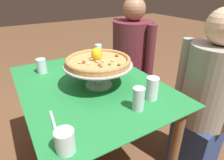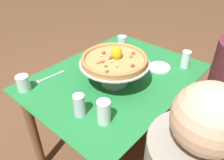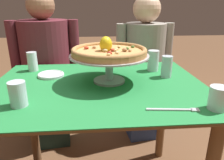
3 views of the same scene
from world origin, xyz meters
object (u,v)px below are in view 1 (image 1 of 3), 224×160
object	(u,v)px
water_glass_back_right	(152,90)
water_glass_side_right	(138,100)
pizza_stand	(98,69)
diner_right	(205,103)
pizza	(98,61)
water_glass_back_left	(98,52)
side_plate	(93,64)
diner_left	(131,64)
water_glass_front_right	(65,142)
dinner_fork	(54,125)
water_glass_front_left	(42,67)

from	to	relation	value
water_glass_back_right	water_glass_side_right	distance (m)	0.14
pizza_stand	diner_right	world-z (taller)	diner_right
pizza	water_glass_back_right	size ratio (longest dim) A/B	3.05
water_glass_back_right	water_glass_back_left	xyz separation A→B (m)	(-0.76, 0.06, -0.00)
water_glass_back_left	diner_right	distance (m)	0.93
pizza_stand	diner_right	bearing A→B (deg)	62.08
water_glass_back_left	water_glass_side_right	world-z (taller)	water_glass_side_right
side_plate	diner_left	size ratio (longest dim) A/B	0.12
water_glass_front_right	water_glass_side_right	xyz separation A→B (m)	(-0.08, 0.41, 0.01)
water_glass_back_right	water_glass_side_right	size ratio (longest dim) A/B	1.04
dinner_fork	side_plate	bearing A→B (deg)	140.44
pizza	side_plate	world-z (taller)	pizza
pizza_stand	diner_left	bearing A→B (deg)	127.43
water_glass_side_right	diner_right	distance (m)	0.64
side_plate	diner_right	world-z (taller)	diner_right
water_glass_front_left	water_glass_front_right	world-z (taller)	water_glass_front_left
pizza	water_glass_front_right	bearing A→B (deg)	-41.00
pizza	water_glass_front_right	size ratio (longest dim) A/B	4.11
pizza	water_glass_front_right	xyz separation A→B (m)	(0.41, -0.36, -0.13)
water_glass_back_right	diner_right	world-z (taller)	diner_right
pizza	water_glass_back_left	world-z (taller)	pizza
water_glass_side_right	dinner_fork	world-z (taller)	water_glass_side_right
water_glass_back_right	diner_right	xyz separation A→B (m)	(0.06, 0.47, -0.22)
diner_right	pizza	bearing A→B (deg)	-117.97
diner_right	pizza_stand	bearing A→B (deg)	-117.92
water_glass_back_left	pizza	bearing A→B (deg)	-27.32
diner_right	water_glass_front_right	bearing A→B (deg)	-86.32
water_glass_side_right	dinner_fork	xyz separation A→B (m)	(-0.09, -0.41, -0.05)
water_glass_front_left	dinner_fork	bearing A→B (deg)	-8.45
pizza_stand	side_plate	distance (m)	0.37
pizza_stand	water_glass_back_right	size ratio (longest dim) A/B	3.25
water_glass_front_right	side_plate	bearing A→B (deg)	147.32
water_glass_front_right	diner_right	xyz separation A→B (m)	(-0.06, 1.01, -0.20)
pizza_stand	pizza	world-z (taller)	pizza
diner_right	diner_left	bearing A→B (deg)	-176.89
pizza_stand	water_glass_front_left	xyz separation A→B (m)	(-0.39, -0.26, -0.07)
pizza_stand	dinner_fork	size ratio (longest dim) A/B	1.98
pizza_stand	water_glass_side_right	size ratio (longest dim) A/B	3.39
pizza_stand	water_glass_front_right	bearing A→B (deg)	-41.04
water_glass_back_left	dinner_fork	distance (m)	0.93
pizza	diner_right	size ratio (longest dim) A/B	0.32
pizza	water_glass_side_right	world-z (taller)	pizza
pizza_stand	pizza	bearing A→B (deg)	-179.81
pizza_stand	water_glass_side_right	distance (m)	0.34
side_plate	diner_left	distance (m)	0.52
pizza	water_glass_front_left	distance (m)	0.49
pizza	dinner_fork	world-z (taller)	pizza
water_glass_side_right	water_glass_back_left	bearing A→B (deg)	166.75
water_glass_back_left	side_plate	world-z (taller)	water_glass_back_left
water_glass_front_right	pizza	bearing A→B (deg)	139.00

